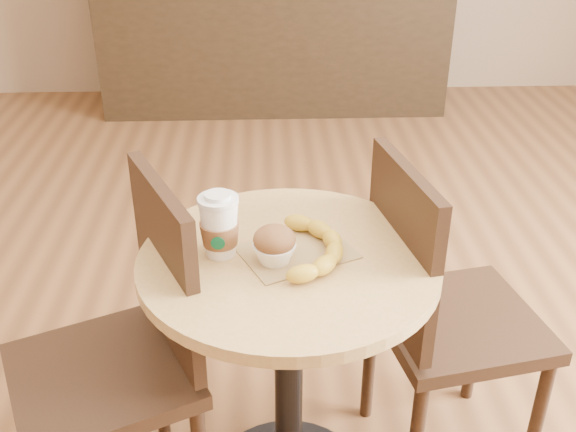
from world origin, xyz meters
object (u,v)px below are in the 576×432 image
(muffin, at_px, (274,245))
(chair_left, at_px, (126,351))
(coffee_cup, at_px, (219,227))
(cafe_table, at_px, (289,336))
(chair_right, at_px, (438,310))
(banana, at_px, (317,246))

(muffin, bearing_deg, chair_left, 178.68)
(chair_left, relative_size, muffin, 9.66)
(coffee_cup, bearing_deg, muffin, -16.70)
(cafe_table, height_order, chair_left, chair_left)
(coffee_cup, bearing_deg, chair_right, 12.68)
(coffee_cup, xyz_separation_m, muffin, (0.12, -0.04, -0.02))
(chair_left, xyz_separation_m, coffee_cup, (0.23, 0.03, 0.31))
(cafe_table, relative_size, banana, 2.59)
(chair_right, bearing_deg, coffee_cup, 89.09)
(muffin, bearing_deg, coffee_cup, 160.89)
(chair_right, height_order, muffin, chair_right)
(chair_right, relative_size, banana, 3.16)
(banana, bearing_deg, chair_right, 25.45)
(cafe_table, height_order, muffin, muffin)
(coffee_cup, height_order, muffin, coffee_cup)
(cafe_table, distance_m, coffee_cup, 0.33)
(muffin, relative_size, banana, 0.33)
(chair_left, height_order, banana, chair_left)
(chair_left, distance_m, muffin, 0.46)
(banana, bearing_deg, coffee_cup, -177.95)
(cafe_table, height_order, chair_right, chair_right)
(cafe_table, bearing_deg, coffee_cup, 173.33)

